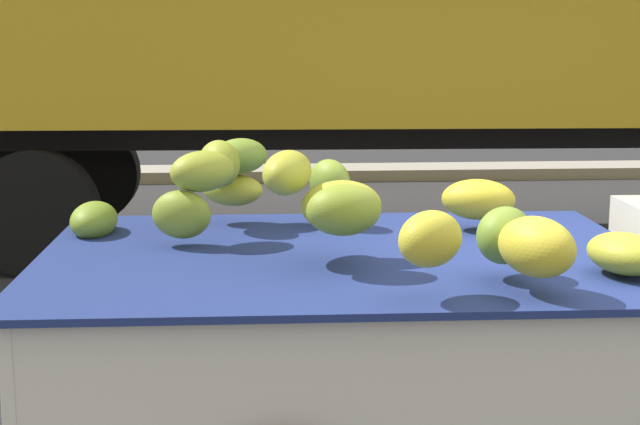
% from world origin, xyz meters
% --- Properties ---
extents(curb_strip, '(80.00, 0.80, 0.16)m').
position_xyz_m(curb_strip, '(0.00, 9.37, 0.08)').
color(curb_strip, gray).
rests_on(curb_strip, ground).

